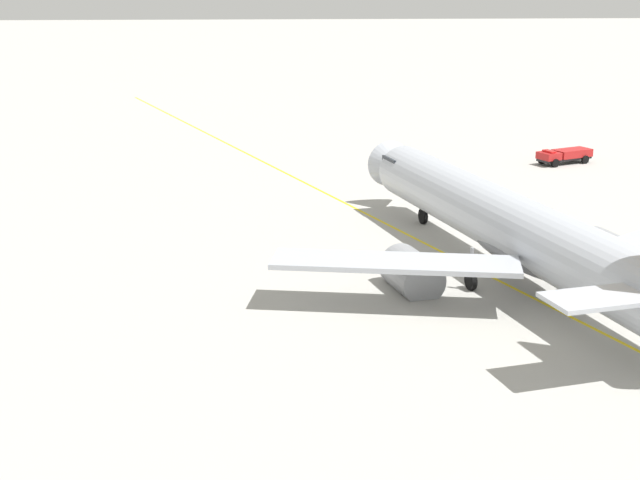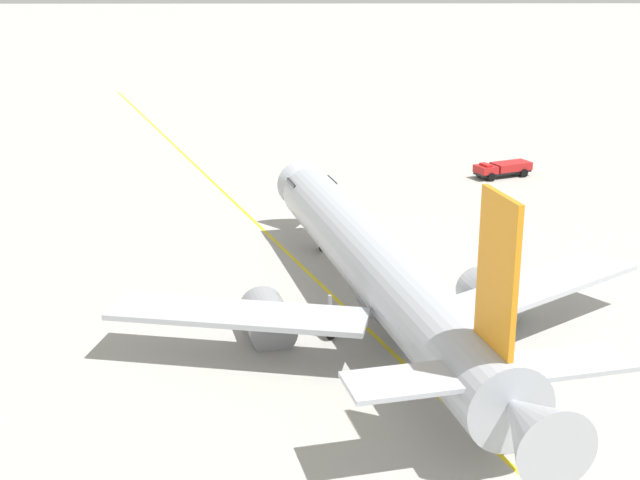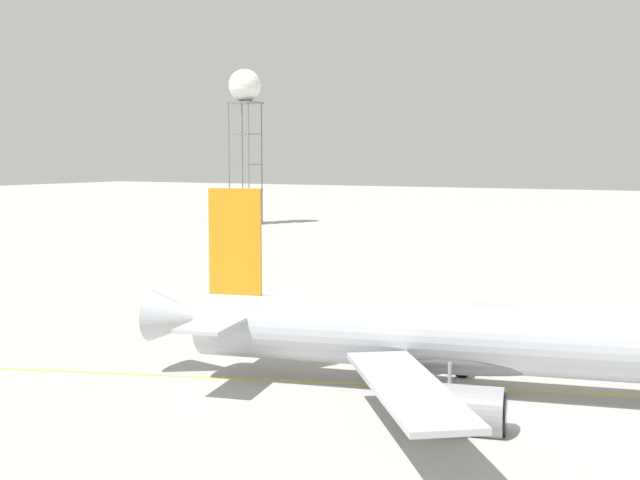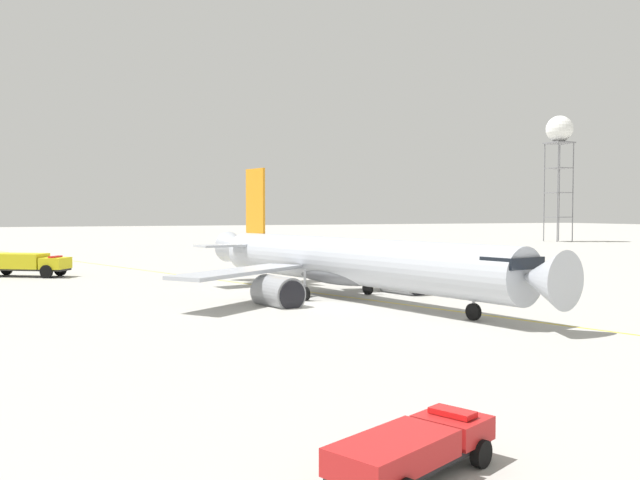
# 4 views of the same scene
# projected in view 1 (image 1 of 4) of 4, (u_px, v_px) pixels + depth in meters

# --- Properties ---
(ground_plane) EXTENTS (600.00, 600.00, 0.00)m
(ground_plane) POSITION_uv_depth(u_px,v_px,m) (553.00, 263.00, 59.09)
(ground_plane) COLOR #ADAAA3
(airliner_main) EXTENTS (39.03, 29.11, 11.45)m
(airliner_main) POSITION_uv_depth(u_px,v_px,m) (515.00, 231.00, 55.31)
(airliner_main) COLOR #B2B7C1
(airliner_main) RESTS_ON ground_plane
(ops_pickup_truck) EXTENTS (3.87, 5.62, 1.41)m
(ops_pickup_truck) POSITION_uv_depth(u_px,v_px,m) (565.00, 155.00, 88.97)
(ops_pickup_truck) COLOR #232326
(ops_pickup_truck) RESTS_ON ground_plane
(taxiway_centreline) EXTENTS (172.11, 62.58, 0.01)m
(taxiway_centreline) POSITION_uv_depth(u_px,v_px,m) (509.00, 286.00, 54.72)
(taxiway_centreline) COLOR yellow
(taxiway_centreline) RESTS_ON ground_plane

